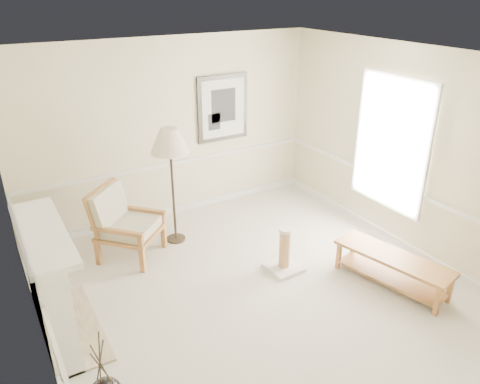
{
  "coord_description": "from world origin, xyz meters",
  "views": [
    {
      "loc": [
        -2.67,
        -4.02,
        3.64
      ],
      "look_at": [
        0.1,
        0.7,
        1.15
      ],
      "focal_mm": 35.0,
      "sensor_mm": 36.0,
      "label": 1
    }
  ],
  "objects_px": {
    "armchair": "(122,220)",
    "bench": "(392,265)",
    "scratching_post": "(284,257)",
    "floor_lamp": "(170,144)"
  },
  "relations": [
    {
      "from": "armchair",
      "to": "bench",
      "type": "distance_m",
      "value": 3.71
    },
    {
      "from": "armchair",
      "to": "bench",
      "type": "xyz_separation_m",
      "value": [
        2.76,
        -2.47,
        -0.26
      ]
    },
    {
      "from": "armchair",
      "to": "scratching_post",
      "type": "xyz_separation_m",
      "value": [
        1.75,
        -1.49,
        -0.35
      ]
    },
    {
      "from": "scratching_post",
      "to": "bench",
      "type": "bearing_deg",
      "value": -44.48
    },
    {
      "from": "armchair",
      "to": "scratching_post",
      "type": "height_order",
      "value": "armchair"
    },
    {
      "from": "armchair",
      "to": "floor_lamp",
      "type": "xyz_separation_m",
      "value": [
        0.8,
        0.01,
        0.99
      ]
    },
    {
      "from": "bench",
      "to": "scratching_post",
      "type": "height_order",
      "value": "scratching_post"
    },
    {
      "from": "floor_lamp",
      "to": "scratching_post",
      "type": "distance_m",
      "value": 2.23
    },
    {
      "from": "floor_lamp",
      "to": "bench",
      "type": "height_order",
      "value": "floor_lamp"
    },
    {
      "from": "scratching_post",
      "to": "armchair",
      "type": "bearing_deg",
      "value": 139.62
    }
  ]
}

